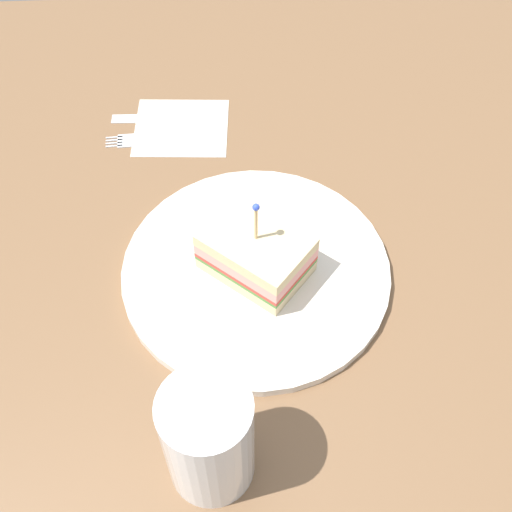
{
  "coord_description": "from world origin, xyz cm",
  "views": [
    {
      "loc": [
        1.89,
        39.02,
        55.61
      ],
      "look_at": [
        0.0,
        0.0,
        3.06
      ],
      "focal_mm": 46.72,
      "sensor_mm": 36.0,
      "label": 1
    }
  ],
  "objects_px": {
    "napkin": "(181,127)",
    "plate": "(256,271)",
    "sandwich_half_center": "(253,253)",
    "fork": "(147,139)",
    "drink_glass": "(209,442)",
    "knife": "(155,118)"
  },
  "relations": [
    {
      "from": "sandwich_half_center",
      "to": "fork",
      "type": "distance_m",
      "value": 0.24
    },
    {
      "from": "drink_glass",
      "to": "fork",
      "type": "bearing_deg",
      "value": -79.43
    },
    {
      "from": "sandwich_half_center",
      "to": "knife",
      "type": "distance_m",
      "value": 0.26
    },
    {
      "from": "plate",
      "to": "fork",
      "type": "distance_m",
      "value": 0.24
    },
    {
      "from": "napkin",
      "to": "knife",
      "type": "height_order",
      "value": "knife"
    },
    {
      "from": "napkin",
      "to": "fork",
      "type": "relative_size",
      "value": 0.87
    },
    {
      "from": "fork",
      "to": "plate",
      "type": "bearing_deg",
      "value": 120.79
    },
    {
      "from": "drink_glass",
      "to": "napkin",
      "type": "xyz_separation_m",
      "value": [
        0.03,
        -0.42,
        -0.05
      ]
    },
    {
      "from": "sandwich_half_center",
      "to": "napkin",
      "type": "height_order",
      "value": "sandwich_half_center"
    },
    {
      "from": "plate",
      "to": "napkin",
      "type": "xyz_separation_m",
      "value": [
        0.08,
        -0.22,
        -0.0
      ]
    },
    {
      "from": "knife",
      "to": "drink_glass",
      "type": "bearing_deg",
      "value": 98.77
    },
    {
      "from": "drink_glass",
      "to": "knife",
      "type": "xyz_separation_m",
      "value": [
        0.07,
        -0.43,
        -0.05
      ]
    },
    {
      "from": "plate",
      "to": "knife",
      "type": "bearing_deg",
      "value": -64.62
    },
    {
      "from": "napkin",
      "to": "plate",
      "type": "bearing_deg",
      "value": 109.92
    },
    {
      "from": "plate",
      "to": "knife",
      "type": "relative_size",
      "value": 2.29
    },
    {
      "from": "sandwich_half_center",
      "to": "fork",
      "type": "bearing_deg",
      "value": -59.91
    },
    {
      "from": "sandwich_half_center",
      "to": "drink_glass",
      "type": "height_order",
      "value": "drink_glass"
    },
    {
      "from": "plate",
      "to": "fork",
      "type": "relative_size",
      "value": 2.09
    },
    {
      "from": "plate",
      "to": "drink_glass",
      "type": "height_order",
      "value": "drink_glass"
    },
    {
      "from": "fork",
      "to": "knife",
      "type": "bearing_deg",
      "value": -101.22
    },
    {
      "from": "plate",
      "to": "drink_glass",
      "type": "relative_size",
      "value": 2.27
    },
    {
      "from": "drink_glass",
      "to": "knife",
      "type": "distance_m",
      "value": 0.44
    }
  ]
}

